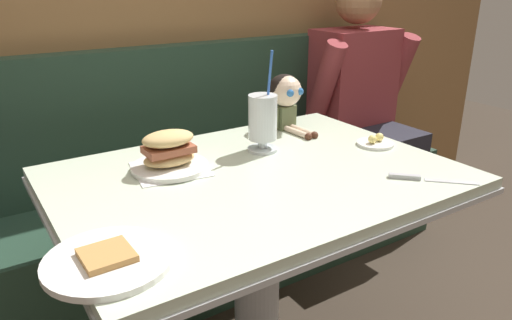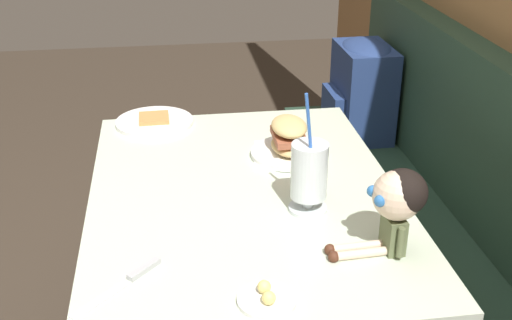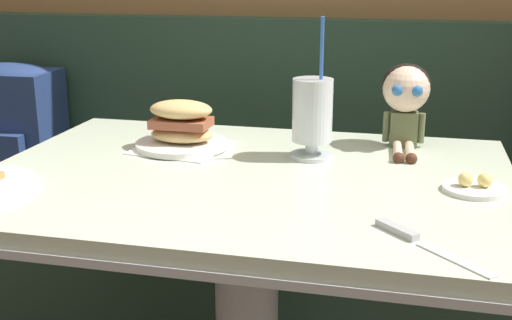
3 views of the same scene
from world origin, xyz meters
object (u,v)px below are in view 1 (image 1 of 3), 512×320
(butter_saucer, at_px, (375,142))
(butter_knife, at_px, (417,178))
(toast_plate, at_px, (108,260))
(seated_doll, at_px, (286,94))
(milkshake_glass, at_px, (263,120))
(sandwich_plate, at_px, (169,154))
(diner_patron, at_px, (358,92))

(butter_saucer, distance_m, butter_knife, 0.29)
(toast_plate, bearing_deg, seated_doll, 33.02)
(butter_saucer, xyz_separation_m, butter_knife, (-0.11, -0.27, -0.00))
(milkshake_glass, xyz_separation_m, seated_doll, (0.20, 0.15, 0.03))
(milkshake_glass, relative_size, sandwich_plate, 1.39)
(toast_plate, relative_size, diner_patron, 0.31)
(milkshake_glass, distance_m, seated_doll, 0.25)
(toast_plate, distance_m, seated_doll, 0.97)
(toast_plate, bearing_deg, sandwich_plate, 52.52)
(butter_saucer, relative_size, seated_doll, 0.54)
(butter_saucer, distance_m, diner_patron, 0.77)
(butter_knife, height_order, diner_patron, diner_patron)
(toast_plate, distance_m, milkshake_glass, 0.72)
(milkshake_glass, bearing_deg, butter_saucer, -24.74)
(sandwich_plate, distance_m, diner_patron, 1.23)
(butter_knife, bearing_deg, seated_doll, 92.74)
(seated_doll, bearing_deg, toast_plate, -146.98)
(milkshake_glass, bearing_deg, seated_doll, 36.83)
(seated_doll, bearing_deg, diner_patron, 24.25)
(butter_saucer, height_order, diner_patron, diner_patron)
(sandwich_plate, height_order, butter_saucer, sandwich_plate)
(seated_doll, bearing_deg, butter_saucer, -65.14)
(seated_doll, relative_size, diner_patron, 0.27)
(diner_patron, bearing_deg, seated_doll, -155.75)
(toast_plate, relative_size, butter_knife, 1.38)
(sandwich_plate, xyz_separation_m, seated_doll, (0.51, 0.14, 0.08))
(sandwich_plate, height_order, seated_doll, seated_doll)
(toast_plate, height_order, seated_doll, seated_doll)
(butter_knife, relative_size, seated_doll, 0.82)
(sandwich_plate, bearing_deg, milkshake_glass, -1.87)
(butter_knife, xyz_separation_m, diner_patron, (0.61, 0.86, -0.00))
(butter_saucer, bearing_deg, seated_doll, 114.86)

